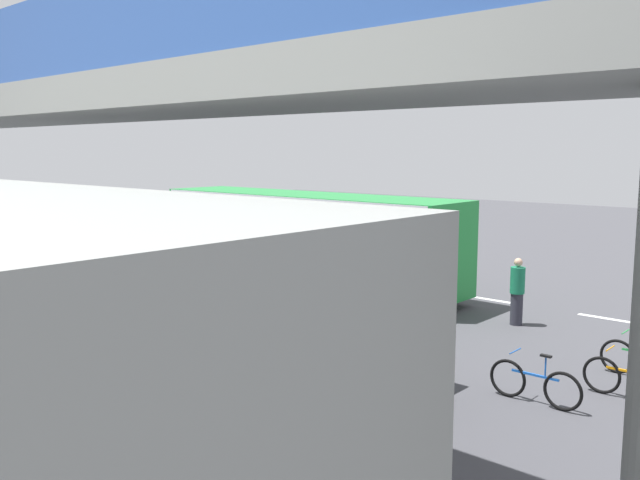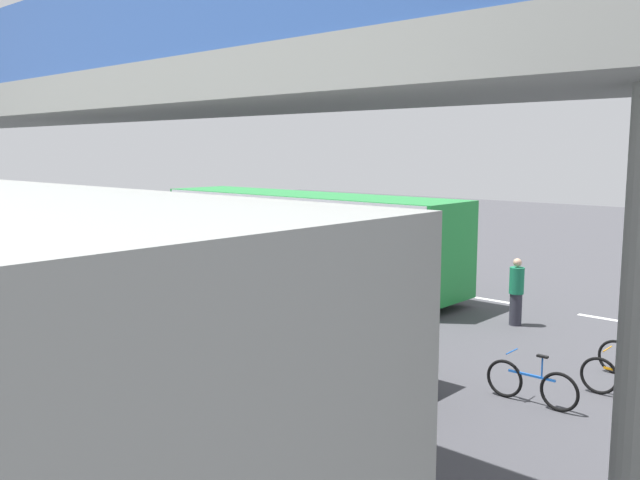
# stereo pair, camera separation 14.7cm
# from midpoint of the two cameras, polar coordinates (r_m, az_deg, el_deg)

# --- Properties ---
(ground) EXTENTS (80.00, 80.00, 0.00)m
(ground) POSITION_cam_midpoint_polar(r_m,az_deg,el_deg) (21.79, 1.48, -4.50)
(ground) COLOR #424247
(city_bus) EXTENTS (11.54, 2.85, 3.15)m
(city_bus) POSITION_cam_midpoint_polar(r_m,az_deg,el_deg) (22.40, -1.14, 0.73)
(city_bus) COLOR #1E8C38
(city_bus) RESTS_ON ground
(parked_van) EXTENTS (4.80, 2.17, 2.05)m
(parked_van) POSITION_cam_midpoint_polar(r_m,az_deg,el_deg) (13.97, -1.21, -6.49)
(parked_van) COLOR black
(parked_van) RESTS_ON ground
(bicycle_orange) EXTENTS (1.77, 0.44, 0.96)m
(bicycle_orange) POSITION_cam_midpoint_polar(r_m,az_deg,el_deg) (13.84, 25.07, -10.87)
(bicycle_orange) COLOR black
(bicycle_orange) RESTS_ON ground
(bicycle_blue) EXTENTS (1.77, 0.44, 0.96)m
(bicycle_blue) POSITION_cam_midpoint_polar(r_m,az_deg,el_deg) (13.04, 17.89, -11.64)
(bicycle_blue) COLOR black
(bicycle_blue) RESTS_ON ground
(pedestrian) EXTENTS (0.38, 0.38, 1.79)m
(pedestrian) POSITION_cam_midpoint_polar(r_m,az_deg,el_deg) (18.40, 16.62, -4.29)
(pedestrian) COLOR #2D2D38
(pedestrian) RESTS_ON ground
(traffic_sign) EXTENTS (0.08, 0.60, 2.80)m
(traffic_sign) POSITION_cam_midpoint_polar(r_m,az_deg,el_deg) (24.81, 3.53, 1.41)
(traffic_sign) COLOR slate
(traffic_sign) RESTS_ON ground
(lane_dash_leftmost) EXTENTS (2.00, 0.20, 0.01)m
(lane_dash_leftmost) POSITION_cam_midpoint_polar(r_m,az_deg,el_deg) (20.02, 24.04, -6.27)
(lane_dash_leftmost) COLOR silver
(lane_dash_leftmost) RESTS_ON ground
(lane_dash_left) EXTENTS (2.00, 0.20, 0.01)m
(lane_dash_left) POSITION_cam_midpoint_polar(r_m,az_deg,el_deg) (21.53, 13.86, -4.86)
(lane_dash_left) COLOR silver
(lane_dash_left) RESTS_ON ground
(lane_dash_centre) EXTENTS (2.00, 0.20, 0.01)m
(lane_dash_centre) POSITION_cam_midpoint_polar(r_m,az_deg,el_deg) (23.63, 5.28, -3.56)
(lane_dash_centre) COLOR silver
(lane_dash_centre) RESTS_ON ground
(lane_dash_right) EXTENTS (2.00, 0.20, 0.01)m
(lane_dash_right) POSITION_cam_midpoint_polar(r_m,az_deg,el_deg) (26.18, -1.75, -2.42)
(lane_dash_right) COLOR silver
(lane_dash_right) RESTS_ON ground
(lane_dash_rightmost) EXTENTS (2.00, 0.20, 0.01)m
(lane_dash_rightmost) POSITION_cam_midpoint_polar(r_m,az_deg,el_deg) (29.05, -7.45, -1.47)
(lane_dash_rightmost) COLOR silver
(lane_dash_rightmost) RESTS_ON ground
(pedestrian_overpass) EXTENTS (27.10, 2.60, 6.73)m
(pedestrian_overpass) POSITION_cam_midpoint_polar(r_m,az_deg,el_deg) (15.04, -25.30, 8.37)
(pedestrian_overpass) COLOR gray
(pedestrian_overpass) RESTS_ON ground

